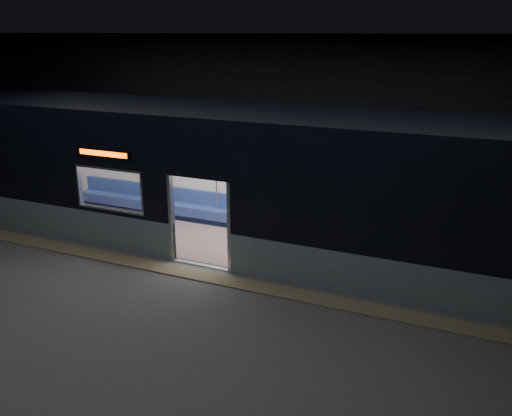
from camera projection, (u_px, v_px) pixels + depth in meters
The scene contains 7 objects.
station_floor at pixel (177, 284), 11.38m from camera, with size 24.00×14.00×0.01m, color #47494C.
station_envelope at pixel (168, 109), 10.24m from camera, with size 24.00×14.00×5.00m.
tactile_strip at pixel (190, 273), 11.86m from camera, with size 22.80×0.50×0.03m, color #8C7F59.
metro_car at pixel (230, 172), 13.02m from camera, with size 18.00×3.04×3.35m.
passenger at pixel (377, 219), 12.90m from camera, with size 0.40×0.69×1.37m.
handbag at pixel (375, 227), 12.73m from camera, with size 0.27×0.23×0.14m, color black.
transit_map at pixel (388, 191), 12.91m from camera, with size 0.91×0.03×0.59m, color white.
Camera 1 is at (5.72, -8.75, 5.07)m, focal length 38.00 mm.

